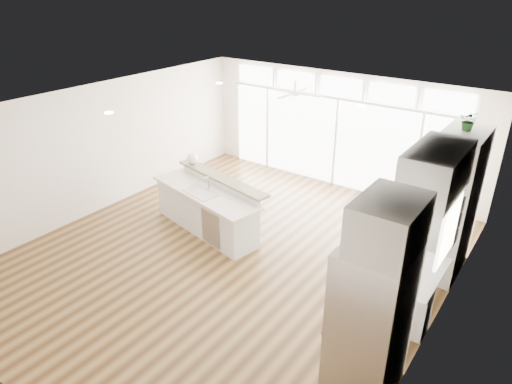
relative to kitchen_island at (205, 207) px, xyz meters
The scene contains 23 objects.
floor 1.22m from the kitchen_island, 21.73° to the right, with size 7.00×8.00×0.02m, color #442C15.
ceiling 2.44m from the kitchen_island, 21.73° to the right, with size 7.00×8.00×0.02m, color silver.
wall_back 3.83m from the kitchen_island, 74.11° to the left, with size 7.00×0.04×2.70m, color silver.
wall_left 2.64m from the kitchen_island, behind, with size 0.04×8.00×2.70m, color silver.
wall_right 4.62m from the kitchen_island, ahead, with size 0.04×8.00×2.70m, color silver.
glass_wall 3.72m from the kitchen_island, 73.85° to the left, with size 5.80×0.06×2.08m, color white.
transom_row 4.12m from the kitchen_island, 73.85° to the left, with size 5.90×0.06×0.40m, color white.
desk_window 4.60m from the kitchen_island, ahead, with size 0.04×0.85×0.85m, color white.
ceiling_fan 3.14m from the kitchen_island, 77.67° to the left, with size 1.16×1.16×0.32m, color silver.
recessed_lights 2.40m from the kitchen_island, 11.48° to the right, with size 3.40×3.00×0.02m, color silver.
oven_cabinet 4.48m from the kitchen_island, 18.37° to the left, with size 0.64×1.20×2.50m, color silver.
desk_nook 4.16m from the kitchen_island, ahead, with size 0.72×1.30×0.76m, color silver.
upper_cabinets 4.58m from the kitchen_island, ahead, with size 0.64×1.30×0.64m, color silver.
refrigerator 4.52m from the kitchen_island, 23.04° to the right, with size 0.76×0.90×2.00m, color #A7A8AC.
fridge_cabinet 4.88m from the kitchen_island, 22.74° to the right, with size 0.64×0.90×0.60m, color silver.
framed_photos 4.60m from the kitchen_island, ahead, with size 0.06×0.22×0.80m, color black.
kitchen_island is the anchor object (origin of this frame).
rug 3.79m from the kitchen_island, 12.52° to the right, with size 0.98×0.71×0.01m, color #3E1F13.
office_chair 4.04m from the kitchen_island, ahead, with size 0.56×0.51×1.07m, color black.
fishbowl 1.21m from the kitchen_island, 145.41° to the left, with size 0.24×0.24×0.24m, color white.
monitor 4.10m from the kitchen_island, ahead, with size 0.09×0.53×0.44m, color black.
keyboard 3.91m from the kitchen_island, ahead, with size 0.12×0.32×0.02m, color silver.
potted_plant 4.89m from the kitchen_island, 18.37° to the left, with size 0.28×0.31×0.24m, color #265926.
Camera 1 is at (4.46, -5.48, 4.63)m, focal length 32.00 mm.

